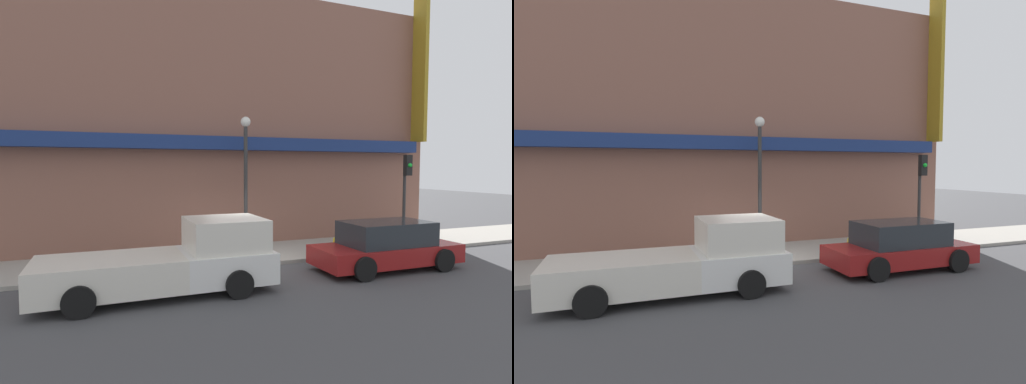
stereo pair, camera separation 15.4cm
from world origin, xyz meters
TOP-DOWN VIEW (x-y plane):
  - ground_plane at (0.00, 0.00)m, footprint 80.00×80.00m
  - sidewalk at (0.00, 1.62)m, footprint 36.00×3.23m
  - building at (0.02, 4.71)m, footprint 19.80×3.80m
  - pickup_truck at (-2.59, -1.69)m, footprint 5.77×2.24m
  - parked_car at (3.97, -1.69)m, footprint 4.67×2.01m
  - fire_hydrant at (3.47, 0.39)m, footprint 0.20×0.20m
  - street_lamp at (0.57, 1.82)m, footprint 0.36×0.36m
  - traffic_light at (6.78, 0.63)m, footprint 0.28×0.42m

SIDE VIEW (x-z plane):
  - ground_plane at x=0.00m, z-range 0.00..0.00m
  - sidewalk at x=0.00m, z-range 0.00..0.12m
  - fire_hydrant at x=3.47m, z-range 0.12..0.71m
  - parked_car at x=3.97m, z-range -0.02..1.49m
  - pickup_truck at x=-2.59m, z-range -0.12..1.73m
  - traffic_light at x=6.78m, z-range 0.79..4.34m
  - street_lamp at x=0.57m, z-range 0.78..5.66m
  - building at x=0.02m, z-range -0.54..10.68m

